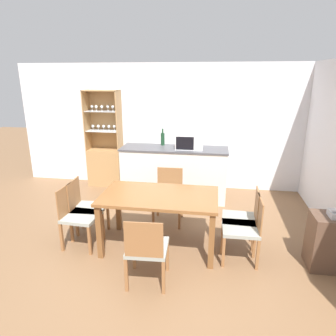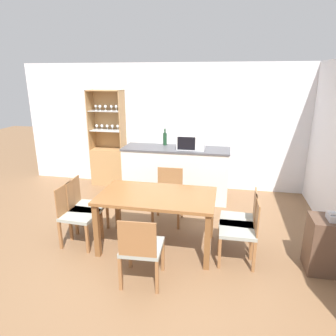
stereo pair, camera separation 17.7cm
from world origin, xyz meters
name	(u,v)px [view 2 (the right image)]	position (x,y,z in m)	size (l,w,h in m)	color
ground_plane	(148,250)	(0.00, 0.00, 0.00)	(18.00, 18.00, 0.00)	brown
wall_back	(179,127)	(0.00, 2.63, 1.27)	(6.80, 0.06, 2.55)	silver
kitchen_counter	(176,173)	(0.06, 1.91, 0.50)	(2.01, 0.62, 1.00)	silver
display_cabinet	(109,158)	(-1.51, 2.43, 0.58)	(0.72, 0.37, 2.02)	tan
dining_table	(157,201)	(0.11, 0.13, 0.68)	(1.55, 0.89, 0.78)	brown
dining_chair_side_left_near	(77,214)	(-1.01, 0.00, 0.45)	(0.48, 0.48, 0.86)	#999E93
dining_chair_side_right_far	(240,220)	(1.23, 0.26, 0.45)	(0.47, 0.47, 0.86)	#999E93
dining_chair_head_near	(141,248)	(0.11, -0.66, 0.45)	(0.48, 0.48, 0.86)	#999E93
dining_chair_side_right_near	(241,230)	(1.23, 0.00, 0.45)	(0.46, 0.46, 0.86)	#999E93
dining_chair_head_far	(168,195)	(0.11, 0.92, 0.45)	(0.46, 0.46, 0.86)	#999E93
dining_chair_side_left_far	(86,206)	(-1.01, 0.26, 0.45)	(0.48, 0.48, 0.86)	#999E93
microwave	(191,142)	(0.35, 1.89, 1.14)	(0.50, 0.33, 0.27)	silver
wine_bottle	(165,139)	(-0.20, 2.11, 1.13)	(0.07, 0.07, 0.32)	#193D23
side_cabinet	(331,245)	(2.29, 0.00, 0.35)	(0.53, 0.39, 0.69)	brown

